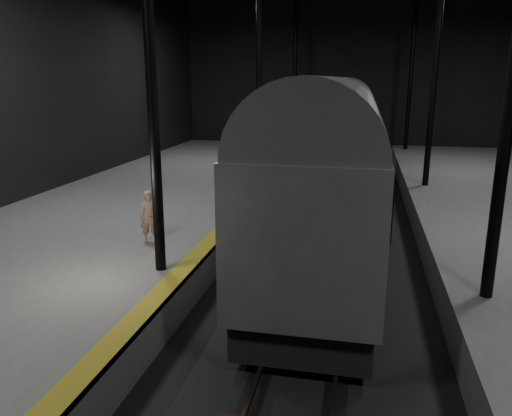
% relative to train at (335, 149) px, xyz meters
% --- Properties ---
extents(ground, '(44.00, 44.00, 0.00)m').
position_rel_train_xyz_m(ground, '(0.00, -3.58, -3.10)').
color(ground, black).
rests_on(ground, ground).
extents(platform_left, '(9.00, 43.80, 1.00)m').
position_rel_train_xyz_m(platform_left, '(-7.50, -3.58, -2.60)').
color(platform_left, '#575755').
rests_on(platform_left, ground).
extents(tactile_strip, '(0.50, 43.80, 0.01)m').
position_rel_train_xyz_m(tactile_strip, '(-3.25, -3.58, -2.09)').
color(tactile_strip, olive).
rests_on(tactile_strip, platform_left).
extents(track, '(2.40, 43.00, 0.24)m').
position_rel_train_xyz_m(track, '(0.00, -3.58, -3.03)').
color(track, '#3F3328').
rests_on(track, ground).
extents(train, '(3.11, 20.76, 5.55)m').
position_rel_train_xyz_m(train, '(0.00, 0.00, 0.00)').
color(train, gray).
rests_on(train, ground).
extents(woman, '(0.66, 0.55, 1.53)m').
position_rel_train_xyz_m(woman, '(-4.91, -5.65, -1.33)').
color(woman, tan).
rests_on(woman, platform_left).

